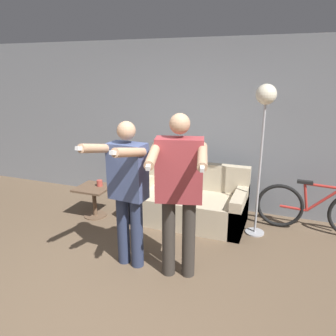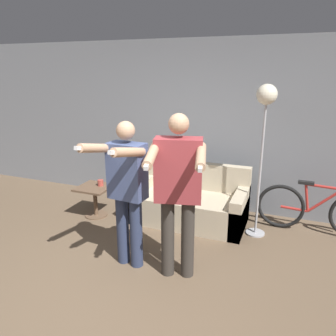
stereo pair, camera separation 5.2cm
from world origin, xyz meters
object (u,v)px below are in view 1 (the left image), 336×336
Objects in this scene: side_table at (94,195)px; person_left at (127,187)px; couch at (189,203)px; person_right at (179,187)px; floor_lamp at (265,112)px; bicycle at (316,209)px; cup at (100,183)px; cat at (174,155)px.

person_left is at bearing -41.90° from side_table.
couch is 1.54m from person_left.
person_left is 0.94× the size of person_right.
floor_lamp is 1.27× the size of bicycle.
couch is at bearing 175.72° from floor_lamp.
person_right is 1.98m from cup.
side_table is (-1.67, 0.98, -0.68)m from person_right.
cat is at bearing 164.07° from floor_lamp.
floor_lamp is 21.67× the size of cup.
cup is (0.07, 0.07, 0.17)m from side_table.
couch is 0.93× the size of person_right.
cat is 0.22× the size of floor_lamp.
bicycle is (1.71, 0.25, 0.07)m from couch.
person_left is at bearing -88.26° from cat.
couch is 1.38m from cup.
person_right is 3.61× the size of side_table.
person_right is 1.77m from cat.
floor_lamp reaches higher than couch.
couch reaches higher than cup.
person_left is 2.63m from bicycle.
side_table is (-1.39, -0.37, 0.08)m from couch.
person_left is at bearing 165.72° from person_right.
person_right is at bearing -77.87° from couch.
person_left is at bearing -141.53° from bicycle.
person_right is 2.05m from side_table.
cat is 4.74× the size of cup.
person_left is 1.06× the size of bicycle.
side_table is at bearing -134.95° from cup.
floor_lamp is (0.96, -0.07, 1.38)m from couch.
person_left is at bearing -45.60° from cup.
floor_lamp is (1.26, 1.27, 0.70)m from person_left.
cat reaches higher than bicycle.
person_right reaches higher than couch.
cat is at bearing 96.68° from person_left.
cup is at bearing 132.42° from person_right.
side_table is (-1.09, 0.98, -0.61)m from person_left.
floor_lamp is 1.55m from bicycle.
couch is 0.82× the size of floor_lamp.
cup is 0.06× the size of bicycle.
side_table is at bearing -147.34° from cat.
cup is at bearing -167.20° from couch.
cat reaches higher than side_table.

